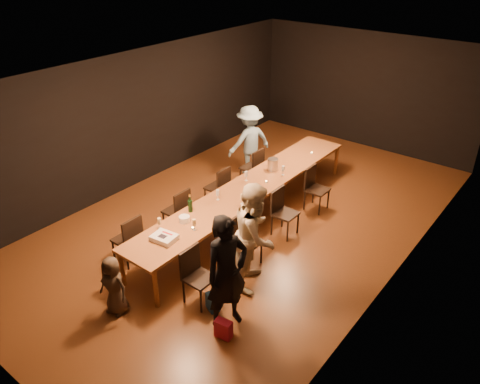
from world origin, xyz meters
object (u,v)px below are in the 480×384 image
Objects in this scene: birthday_cake at (164,238)px; woman_birthday at (227,273)px; chair_right_0 at (200,278)px; plate_stack at (184,219)px; man_blue at (250,141)px; child at (114,286)px; chair_left_1 at (176,210)px; chair_left_0 at (127,239)px; table at (250,189)px; chair_left_3 at (251,167)px; chair_right_1 at (247,242)px; champagne_bottle at (190,203)px; chair_right_3 at (317,189)px; chair_right_2 at (285,213)px; woman_tan at (255,235)px; chair_left_2 at (217,187)px; ice_bucket at (273,164)px.

woman_birthday is at bearing -14.06° from birthday_cake.
plate_stack is (-0.97, 0.70, 0.34)m from chair_right_0.
man_blue is 1.71× the size of child.
chair_right_0 is at bearing -125.22° from chair_left_1.
birthday_cake is at bearing -83.34° from chair_left_0.
child reaches higher than table.
birthday_cake is (0.86, -1.10, 0.33)m from chair_left_1.
chair_left_3 reaches higher than table.
chair_right_1 is 1.70m from chair_left_1.
chair_right_3 is at bearing 66.58° from champagne_bottle.
chair_right_3 and chair_left_0 have the same top height.
chair_right_3 is at bearing -35.31° from chair_left_1.
chair_left_0 is at bearing 122.34° from child.
plate_stack is (-0.97, -0.50, 0.34)m from chair_right_1.
chair_right_2 is 1.85m from champagne_bottle.
chair_left_1 is at bearing -125.31° from table.
child is (1.27, -5.04, -0.35)m from man_blue.
table is 1.49m from chair_left_3.
chair_right_1 is 2.94m from chair_left_3.
birthday_cake is at bearing 102.77° from woman_tan.
chair_right_3 is at bearing -25.28° from chair_left_0.
chair_right_2 is at bearing -0.00° from chair_right_3.
chair_right_1 is 2.08m from chair_left_0.
chair_right_3 is at bearing -13.83° from woman_tan.
table is at bearing -35.31° from chair_left_1.
chair_left_0 is at bearing 179.53° from birthday_cake.
chair_right_0 is at bearing -144.69° from chair_left_2.
chair_right_1 is 1.00× the size of chair_left_2.
table is 1.71m from plate_stack.
chair_right_1 is 2.40m from chair_right_3.
chair_left_0 is (-1.70, -1.20, 0.00)m from chair_right_1.
chair_right_0 is 3.46m from ice_bucket.
child is at bearing -90.18° from table.
chair_left_1 and chair_left_2 have the same top height.
woman_birthday reaches higher than chair_right_1.
child is 2.02m from champagne_bottle.
chair_right_3 is 3.76m from woman_birthday.
chair_left_2 is 3.46m from child.
chair_right_0 and chair_left_1 have the same top height.
plate_stack is at bearing -90.89° from ice_bucket.
champagne_bottle is at bearing -29.81° from chair_left_0.
chair_right_1 is 1.00× the size of chair_right_3.
chair_left_3 is 0.92m from ice_bucket.
chair_left_2 is (-1.70, 0.00, 0.00)m from chair_right_2.
chair_right_3 is 2.21m from man_blue.
chair_left_3 is 0.51× the size of woman_birthday.
woman_birthday is 5.23× the size of champagne_bottle.
chair_right_3 is 0.94× the size of child.
chair_left_2 is 1.26m from ice_bucket.
champagne_bottle is at bearing -94.80° from ice_bucket.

